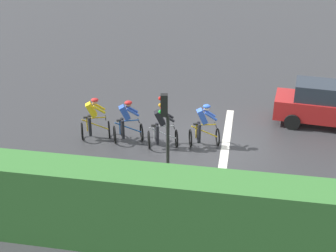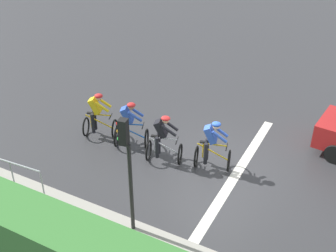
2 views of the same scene
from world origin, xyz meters
name	(u,v)px [view 2 (image 2 of 2)]	position (x,y,z in m)	size (l,w,h in m)	color
ground_plane	(215,168)	(0.00, 0.00, 0.00)	(80.00, 80.00, 0.00)	#333335
sidewalk_kerb	(69,243)	(-4.64, 2.00, 0.06)	(2.80, 20.74, 0.12)	#9E998E
hedge_wall	(28,245)	(-5.84, 2.00, 1.10)	(1.10, 20.74, 2.20)	#387533
road_marking_stop_line	(236,174)	(0.00, -0.71, 0.00)	(7.00, 0.30, 0.01)	silver
cyclist_lead	(98,116)	(-0.18, 4.28, 0.80)	(1.01, 1.25, 1.66)	black
cyclist_second	(130,126)	(-0.21, 2.98, 0.80)	(1.03, 1.26, 1.66)	black
cyclist_mid	(163,140)	(-0.44, 1.61, 0.80)	(0.95, 1.23, 1.66)	black
cyclist_fourth	(212,146)	(-0.03, 0.13, 0.80)	(0.93, 1.22, 1.66)	black
traffic_light_near_crossing	(127,161)	(-3.52, 0.88, 2.22)	(0.23, 0.31, 3.34)	black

